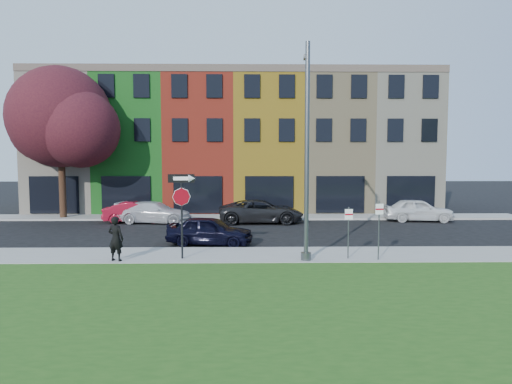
{
  "coord_description": "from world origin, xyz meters",
  "views": [
    {
      "loc": [
        -1.46,
        -15.72,
        4.21
      ],
      "look_at": [
        -1.13,
        4.0,
        2.64
      ],
      "focal_mm": 32.0,
      "sensor_mm": 36.0,
      "label": 1
    }
  ],
  "objects_px": {
    "stop_sign": "(182,199)",
    "man": "(116,239)",
    "sedan_near": "(210,231)",
    "street_lamp": "(307,152)"
  },
  "relations": [
    {
      "from": "stop_sign",
      "to": "man",
      "type": "bearing_deg",
      "value": -171.9
    },
    {
      "from": "sedan_near",
      "to": "man",
      "type": "bearing_deg",
      "value": 148.31
    },
    {
      "from": "sedan_near",
      "to": "street_lamp",
      "type": "bearing_deg",
      "value": -119.49
    },
    {
      "from": "man",
      "to": "sedan_near",
      "type": "relative_size",
      "value": 0.41
    },
    {
      "from": "man",
      "to": "street_lamp",
      "type": "bearing_deg",
      "value": -161.56
    },
    {
      "from": "street_lamp",
      "to": "stop_sign",
      "type": "bearing_deg",
      "value": -175.98
    },
    {
      "from": "stop_sign",
      "to": "street_lamp",
      "type": "height_order",
      "value": "street_lamp"
    },
    {
      "from": "stop_sign",
      "to": "street_lamp",
      "type": "distance_m",
      "value": 5.27
    },
    {
      "from": "sedan_near",
      "to": "street_lamp",
      "type": "xyz_separation_m",
      "value": [
        4.1,
        -3.47,
        3.68
      ]
    },
    {
      "from": "man",
      "to": "sedan_near",
      "type": "distance_m",
      "value": 4.98
    }
  ]
}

